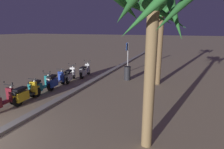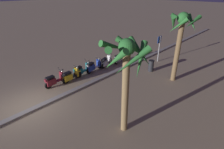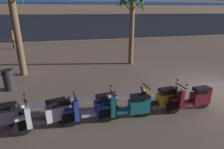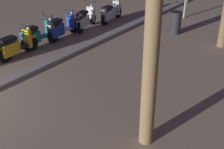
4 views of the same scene
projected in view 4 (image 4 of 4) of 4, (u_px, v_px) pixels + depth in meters
The scene contains 6 objects.
scooter_silver_tail_end at pixel (110, 13), 14.50m from camera, with size 1.78×0.60×1.17m.
scooter_white_far_back at pixel (85, 19), 13.55m from camera, with size 1.69×0.74×1.17m.
scooter_blue_last_in_row at pixel (61, 28), 12.52m from camera, with size 1.87×0.59×1.04m.
scooter_teal_gap_after_mid at pixel (37, 35), 11.83m from camera, with size 1.83×0.56×1.17m.
scooter_yellow_second_in_line at pixel (15, 46), 10.88m from camera, with size 1.75×0.56×1.04m.
litter_bin at pixel (176, 22), 13.07m from camera, with size 0.48×0.48×0.95m.
Camera 4 is at (2.48, 8.01, 4.58)m, focal length 49.79 mm.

